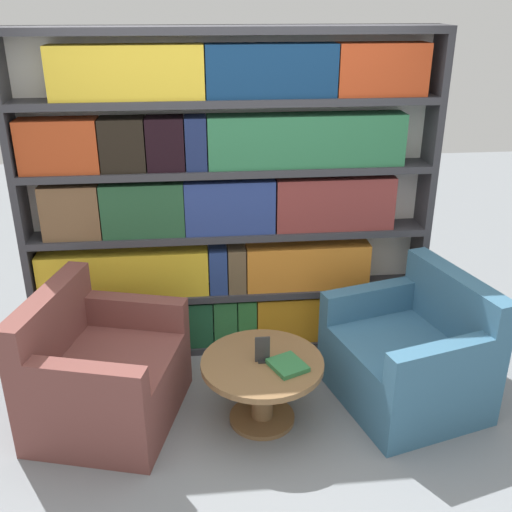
% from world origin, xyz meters
% --- Properties ---
extents(ground_plane, '(14.00, 14.00, 0.00)m').
position_xyz_m(ground_plane, '(0.00, 0.00, 0.00)').
color(ground_plane, gray).
extents(bookshelf, '(2.90, 0.30, 2.34)m').
position_xyz_m(bookshelf, '(-0.03, 1.26, 1.15)').
color(bookshelf, silver).
rests_on(bookshelf, ground_plane).
extents(armchair_left, '(1.04, 1.11, 0.87)m').
position_xyz_m(armchair_left, '(-0.87, 0.45, 0.31)').
color(armchair_left, brown).
rests_on(armchair_left, ground_plane).
extents(armchair_right, '(1.04, 1.11, 0.87)m').
position_xyz_m(armchair_right, '(1.14, 0.45, 0.31)').
color(armchair_right, '#386684').
rests_on(armchair_right, ground_plane).
extents(coffee_table, '(0.77, 0.77, 0.45)m').
position_xyz_m(coffee_table, '(0.14, 0.31, 0.32)').
color(coffee_table, brown).
rests_on(coffee_table, ground_plane).
extents(table_sign, '(0.09, 0.06, 0.17)m').
position_xyz_m(table_sign, '(0.14, 0.31, 0.52)').
color(table_sign, black).
rests_on(table_sign, coffee_table).
extents(stray_book, '(0.26, 0.28, 0.03)m').
position_xyz_m(stray_book, '(0.28, 0.23, 0.46)').
color(stray_book, '#2D703D').
rests_on(stray_book, coffee_table).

